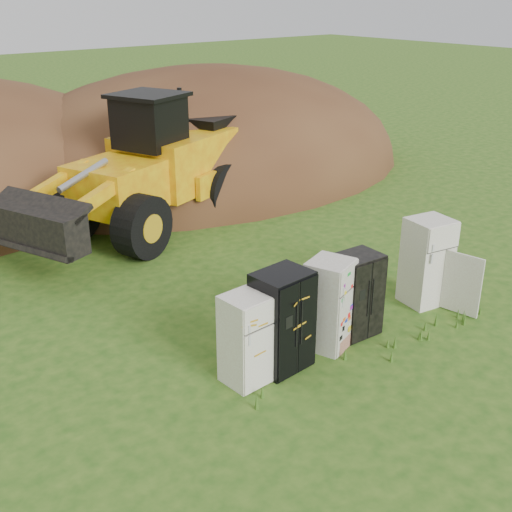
{
  "coord_description": "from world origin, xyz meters",
  "views": [
    {
      "loc": [
        -8.11,
        -7.34,
        6.26
      ],
      "look_at": [
        -0.54,
        2.0,
        1.19
      ],
      "focal_mm": 45.0,
      "sensor_mm": 36.0,
      "label": 1
    }
  ],
  "objects_px": {
    "fridge_dark_mid": "(356,294)",
    "fridge_open_door": "(427,261)",
    "wheel_loader": "(130,169)",
    "fridge_leftmost": "(246,340)",
    "fridge_sticker": "(328,304)",
    "fridge_black_side": "(282,321)"
  },
  "relations": [
    {
      "from": "fridge_black_side",
      "to": "fridge_open_door",
      "type": "xyz_separation_m",
      "value": [
        4.03,
        -0.01,
        0.03
      ]
    },
    {
      "from": "fridge_black_side",
      "to": "fridge_dark_mid",
      "type": "relative_size",
      "value": 1.1
    },
    {
      "from": "fridge_open_door",
      "to": "fridge_black_side",
      "type": "bearing_deg",
      "value": -169.82
    },
    {
      "from": "fridge_open_door",
      "to": "wheel_loader",
      "type": "relative_size",
      "value": 0.25
    },
    {
      "from": "fridge_sticker",
      "to": "fridge_black_side",
      "type": "bearing_deg",
      "value": 159.66
    },
    {
      "from": "fridge_black_side",
      "to": "fridge_sticker",
      "type": "relative_size",
      "value": 1.05
    },
    {
      "from": "fridge_open_door",
      "to": "wheel_loader",
      "type": "xyz_separation_m",
      "value": [
        -2.85,
        7.43,
        0.9
      ]
    },
    {
      "from": "fridge_black_side",
      "to": "fridge_sticker",
      "type": "distance_m",
      "value": 1.13
    },
    {
      "from": "fridge_black_side",
      "to": "fridge_open_door",
      "type": "relative_size",
      "value": 0.97
    },
    {
      "from": "fridge_dark_mid",
      "to": "fridge_open_door",
      "type": "xyz_separation_m",
      "value": [
        2.13,
        -0.01,
        0.11
      ]
    },
    {
      "from": "fridge_open_door",
      "to": "fridge_dark_mid",
      "type": "bearing_deg",
      "value": -169.98
    },
    {
      "from": "fridge_leftmost",
      "to": "fridge_black_side",
      "type": "bearing_deg",
      "value": -5.41
    },
    {
      "from": "fridge_black_side",
      "to": "fridge_dark_mid",
      "type": "bearing_deg",
      "value": -4.06
    },
    {
      "from": "fridge_dark_mid",
      "to": "wheel_loader",
      "type": "xyz_separation_m",
      "value": [
        -0.72,
        7.42,
        1.02
      ]
    },
    {
      "from": "fridge_sticker",
      "to": "fridge_dark_mid",
      "type": "bearing_deg",
      "value": -18.42
    },
    {
      "from": "fridge_leftmost",
      "to": "fridge_sticker",
      "type": "distance_m",
      "value": 1.91
    },
    {
      "from": "fridge_sticker",
      "to": "fridge_open_door",
      "type": "relative_size",
      "value": 0.93
    },
    {
      "from": "fridge_leftmost",
      "to": "wheel_loader",
      "type": "relative_size",
      "value": 0.21
    },
    {
      "from": "fridge_black_side",
      "to": "fridge_dark_mid",
      "type": "distance_m",
      "value": 1.89
    },
    {
      "from": "fridge_leftmost",
      "to": "wheel_loader",
      "type": "height_order",
      "value": "wheel_loader"
    },
    {
      "from": "fridge_dark_mid",
      "to": "fridge_open_door",
      "type": "bearing_deg",
      "value": 3.29
    },
    {
      "from": "fridge_black_side",
      "to": "wheel_loader",
      "type": "relative_size",
      "value": 0.24
    }
  ]
}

